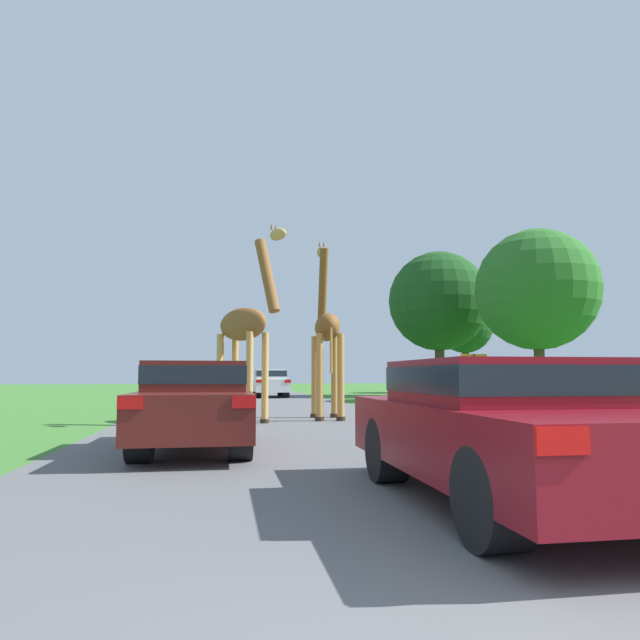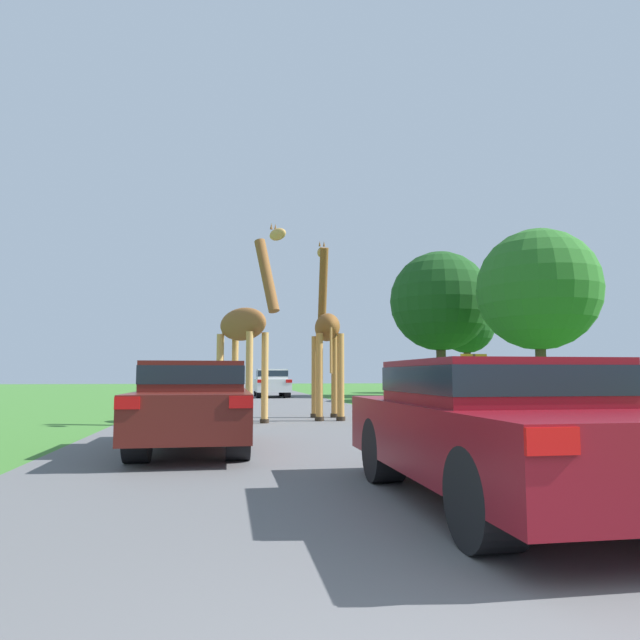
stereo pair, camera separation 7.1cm
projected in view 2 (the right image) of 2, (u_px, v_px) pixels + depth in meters
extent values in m
cube|color=#5B5B5E|center=(249.00, 397.00, 30.62)|extent=(7.78, 120.00, 0.00)
cylinder|color=#B77F3D|center=(315.00, 377.00, 16.29)|extent=(0.19, 0.19, 2.32)
cylinder|color=#2D2319|center=(315.00, 416.00, 16.19)|extent=(0.25, 0.25, 0.11)
cylinder|color=#B77F3D|center=(335.00, 377.00, 16.35)|extent=(0.19, 0.19, 2.32)
cylinder|color=#2D2319|center=(335.00, 416.00, 16.25)|extent=(0.25, 0.25, 0.11)
cylinder|color=#B77F3D|center=(319.00, 377.00, 15.11)|extent=(0.19, 0.19, 2.32)
cylinder|color=#2D2319|center=(319.00, 419.00, 15.00)|extent=(0.25, 0.25, 0.11)
cylinder|color=#B77F3D|center=(341.00, 377.00, 15.17)|extent=(0.19, 0.19, 2.32)
cylinder|color=#2D2319|center=(341.00, 419.00, 15.06)|extent=(0.25, 0.25, 0.11)
ellipsoid|color=brown|center=(327.00, 327.00, 15.86)|extent=(0.76, 1.74, 0.77)
cylinder|color=brown|center=(323.00, 287.00, 16.97)|extent=(0.29, 0.96, 2.27)
ellipsoid|color=#B77F3D|center=(321.00, 252.00, 17.55)|extent=(0.27, 0.57, 0.30)
cylinder|color=#B77F3D|center=(331.00, 349.00, 15.00)|extent=(0.07, 0.07, 1.27)
cone|color=brown|center=(320.00, 244.00, 17.40)|extent=(0.07, 0.07, 0.16)
cone|color=brown|center=(324.00, 244.00, 17.41)|extent=(0.07, 0.07, 0.16)
cylinder|color=tan|center=(265.00, 377.00, 14.45)|extent=(0.18, 0.18, 2.29)
cylinder|color=#2D2319|center=(264.00, 421.00, 14.34)|extent=(0.23, 0.23, 0.11)
cylinder|color=tan|center=(249.00, 378.00, 14.11)|extent=(0.18, 0.18, 2.29)
cylinder|color=#2D2319|center=(249.00, 422.00, 14.00)|extent=(0.23, 0.23, 0.11)
cylinder|color=tan|center=(235.00, 377.00, 15.37)|extent=(0.18, 0.18, 2.29)
cylinder|color=#2D2319|center=(234.00, 418.00, 15.26)|extent=(0.23, 0.23, 0.11)
cylinder|color=tan|center=(220.00, 377.00, 15.02)|extent=(0.18, 0.18, 2.29)
cylinder|color=#2D2319|center=(219.00, 419.00, 14.92)|extent=(0.23, 0.23, 0.11)
ellipsoid|color=brown|center=(242.00, 324.00, 14.87)|extent=(1.53, 1.84, 0.86)
cylinder|color=brown|center=(267.00, 275.00, 14.27)|extent=(0.72, 0.87, 1.94)
ellipsoid|color=tan|center=(278.00, 234.00, 14.07)|extent=(0.52, 0.60, 0.30)
cylinder|color=tan|center=(223.00, 349.00, 15.43)|extent=(0.06, 0.06, 1.26)
cone|color=brown|center=(275.00, 227.00, 14.26)|extent=(0.07, 0.07, 0.16)
cone|color=brown|center=(271.00, 226.00, 14.17)|extent=(0.07, 0.07, 0.16)
cube|color=maroon|center=(494.00, 438.00, 5.34)|extent=(1.77, 4.33, 0.63)
cube|color=maroon|center=(492.00, 382.00, 5.39)|extent=(1.59, 1.95, 0.41)
cube|color=#19232D|center=(492.00, 380.00, 5.40)|extent=(1.61, 1.97, 0.25)
cube|color=red|center=(552.00, 441.00, 3.11)|extent=(0.32, 0.03, 0.15)
cylinder|color=black|center=(384.00, 450.00, 6.48)|extent=(0.35, 0.72, 0.72)
cylinder|color=black|center=(500.00, 447.00, 6.71)|extent=(0.35, 0.72, 0.72)
cylinder|color=black|center=(486.00, 498.00, 3.93)|extent=(0.35, 0.72, 0.72)
cube|color=silver|center=(272.00, 385.00, 31.51)|extent=(1.80, 4.26, 0.69)
cube|color=silver|center=(272.00, 374.00, 31.57)|extent=(1.62, 1.92, 0.54)
cube|color=#19232D|center=(272.00, 374.00, 31.58)|extent=(1.64, 1.94, 0.32)
cube|color=red|center=(260.00, 381.00, 29.32)|extent=(0.32, 0.03, 0.17)
cube|color=red|center=(289.00, 381.00, 29.55)|extent=(0.32, 0.03, 0.17)
cylinder|color=black|center=(257.00, 390.00, 32.63)|extent=(0.36, 0.71, 0.71)
cylinder|color=black|center=(282.00, 390.00, 32.86)|extent=(0.36, 0.71, 0.71)
cylinder|color=black|center=(260.00, 391.00, 30.11)|extent=(0.36, 0.71, 0.71)
cylinder|color=black|center=(287.00, 391.00, 30.35)|extent=(0.36, 0.71, 0.71)
cube|color=#561914|center=(194.00, 411.00, 9.28)|extent=(1.72, 4.23, 0.66)
cube|color=#561914|center=(195.00, 376.00, 9.33)|extent=(1.55, 1.90, 0.47)
cube|color=#19232D|center=(195.00, 375.00, 9.33)|extent=(1.57, 1.92, 0.28)
cube|color=red|center=(127.00, 403.00, 7.10)|extent=(0.31, 0.03, 0.16)
cube|color=red|center=(241.00, 402.00, 7.33)|extent=(0.31, 0.03, 0.16)
cylinder|color=black|center=(159.00, 422.00, 10.39)|extent=(0.34, 0.71, 0.71)
cylinder|color=black|center=(235.00, 421.00, 10.61)|extent=(0.34, 0.71, 0.71)
cylinder|color=black|center=(138.00, 437.00, 7.89)|extent=(0.34, 0.71, 0.71)
cylinder|color=black|center=(238.00, 435.00, 8.11)|extent=(0.34, 0.71, 0.71)
cylinder|color=#4C3828|center=(541.00, 354.00, 26.70)|extent=(0.49, 0.49, 4.39)
sphere|color=#286623|center=(538.00, 289.00, 26.99)|extent=(5.76, 5.76, 5.76)
cylinder|color=#4C3828|center=(467.00, 363.00, 38.87)|extent=(0.48, 0.48, 4.05)
sphere|color=#194719|center=(466.00, 325.00, 39.12)|extent=(3.86, 3.86, 3.86)
cylinder|color=#4C3828|center=(441.00, 356.00, 32.63)|extent=(0.54, 0.54, 4.60)
sphere|color=#194719|center=(440.00, 301.00, 32.93)|extent=(5.75, 5.75, 5.75)
cylinder|color=#4C3823|center=(475.00, 388.00, 14.48)|extent=(0.08, 0.08, 1.75)
cube|color=#B27F19|center=(474.00, 363.00, 14.55)|extent=(0.70, 0.04, 0.44)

